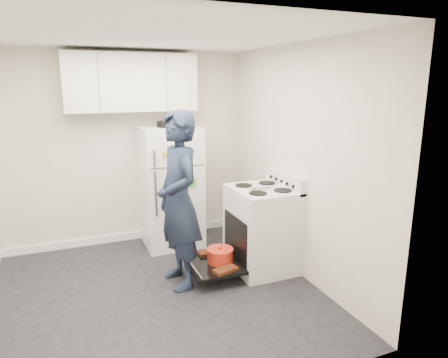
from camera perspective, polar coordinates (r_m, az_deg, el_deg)
name	(u,v)px	position (r m, az deg, el deg)	size (l,w,h in m)	color
room	(147,178)	(3.86, -10.90, 0.08)	(3.21, 3.21, 2.51)	black
electric_range	(261,229)	(4.60, 5.28, -7.17)	(0.66, 0.76, 1.10)	silver
open_oven_door	(216,260)	(4.50, -1.14, -11.47)	(0.55, 0.70, 0.23)	black
refrigerator	(171,186)	(5.23, -7.62, -1.04)	(0.72, 0.74, 1.63)	white
upper_cabinets	(131,82)	(5.16, -13.10, 13.29)	(1.60, 0.33, 0.70)	silver
person	(178,201)	(4.11, -6.52, -3.10)	(0.67, 0.44, 1.84)	#182237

